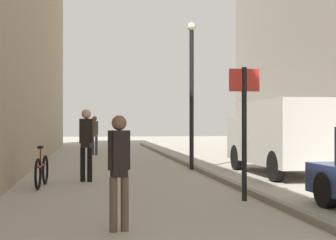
# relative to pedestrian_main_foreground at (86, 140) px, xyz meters

# --- Properties ---
(ground_plane) EXTENTS (80.00, 80.00, 0.00)m
(ground_plane) POSITION_rel_pedestrian_main_foreground_xyz_m (1.88, 1.08, -1.08)
(ground_plane) COLOR #A8A093
(kerb_strip) EXTENTS (0.16, 40.00, 0.12)m
(kerb_strip) POSITION_rel_pedestrian_main_foreground_xyz_m (3.46, 1.08, -1.02)
(kerb_strip) COLOR gray
(kerb_strip) RESTS_ON ground_plane
(pedestrian_main_foreground) EXTENTS (0.36, 0.27, 1.86)m
(pedestrian_main_foreground) POSITION_rel_pedestrian_main_foreground_xyz_m (0.00, 0.00, 0.00)
(pedestrian_main_foreground) COLOR black
(pedestrian_main_foreground) RESTS_ON ground_plane
(pedestrian_mid_block) EXTENTS (0.32, 0.22, 1.63)m
(pedestrian_mid_block) POSITION_rel_pedestrian_main_foreground_xyz_m (0.51, -6.10, -0.14)
(pedestrian_mid_block) COLOR brown
(pedestrian_mid_block) RESTS_ON ground_plane
(pedestrian_far_crossing) EXTENTS (0.34, 0.27, 1.82)m
(pedestrian_far_crossing) POSITION_rel_pedestrian_main_foreground_xyz_m (0.28, 10.69, -0.03)
(pedestrian_far_crossing) COLOR #2D3851
(pedestrian_far_crossing) RESTS_ON ground_plane
(delivery_van) EXTENTS (2.02, 4.87, 2.15)m
(delivery_van) POSITION_rel_pedestrian_main_foreground_xyz_m (5.65, 0.86, 0.09)
(delivery_van) COLOR silver
(delivery_van) RESTS_ON ground_plane
(street_sign_post) EXTENTS (0.60, 0.10, 2.60)m
(street_sign_post) POSITION_rel_pedestrian_main_foreground_xyz_m (3.07, -3.69, 0.47)
(street_sign_post) COLOR black
(street_sign_post) RESTS_ON ground_plane
(lamp_post) EXTENTS (0.28, 0.28, 4.76)m
(lamp_post) POSITION_rel_pedestrian_main_foreground_xyz_m (3.34, 2.91, 1.65)
(lamp_post) COLOR black
(lamp_post) RESTS_ON ground_plane
(bicycle_leaning) EXTENTS (0.17, 1.77, 0.98)m
(bicycle_leaning) POSITION_rel_pedestrian_main_foreground_xyz_m (-1.03, -0.95, -0.70)
(bicycle_leaning) COLOR black
(bicycle_leaning) RESTS_ON ground_plane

